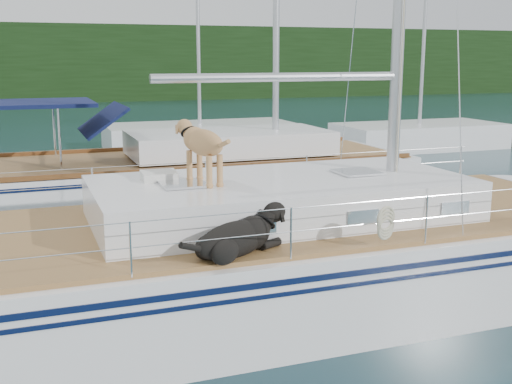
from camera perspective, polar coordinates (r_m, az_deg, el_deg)
name	(u,v)px	position (r m, az deg, el deg)	size (l,w,h in m)	color
ground	(228,308)	(9.23, -2.52, -10.23)	(120.00, 120.00, 0.00)	black
tree_line	(50,63)	(53.22, -17.81, 10.84)	(90.00, 3.00, 6.00)	black
shore_bank	(52,94)	(54.49, -17.72, 8.32)	(92.00, 1.00, 1.20)	#595147
main_sailboat	(233,262)	(9.02, -2.02, -6.20)	(12.00, 3.91, 14.01)	white
neighbor_sailboat	(187,179)	(15.44, -6.19, 1.19)	(11.00, 3.50, 13.30)	white
bg_boat_center	(200,136)	(25.22, -5.00, 4.97)	(7.20, 3.00, 11.65)	white
bg_boat_east	(419,136)	(25.87, 14.27, 4.83)	(6.40, 3.00, 11.65)	white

